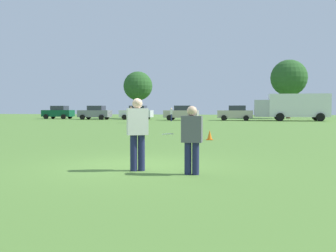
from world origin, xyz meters
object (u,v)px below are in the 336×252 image
traffic_cone (210,135)px  parked_car_near_right (236,113)px  player_thrower (137,130)px  player_defender (192,136)px  parked_car_center (137,113)px  bystander_far_jogger (131,114)px  parked_car_near_left (58,112)px  parked_car_mid_left (95,113)px  parked_car_mid_right (182,113)px  box_truck (293,106)px  frisbee (168,134)px  bystander_field_marshal (171,114)px

traffic_cone → parked_car_near_right: size_ratio=0.11×
player_thrower → player_defender: (1.38, -0.27, -0.11)m
parked_car_center → bystander_far_jogger: size_ratio=2.52×
parked_car_near_left → parked_car_mid_left: bearing=-16.9°
player_defender → parked_car_near_left: (-24.03, 40.33, 0.03)m
player_thrower → parked_car_mid_right: (-4.87, 37.62, -0.08)m
player_thrower → box_truck: size_ratio=0.21×
player_defender → parked_car_mid_right: (-6.25, 37.89, 0.03)m
parked_car_near_right → parked_car_near_left: bearing=175.1°
parked_car_mid_left → traffic_cone: bearing=-58.8°
traffic_cone → parked_car_near_right: (0.75, 28.60, 0.69)m
player_thrower → player_defender: size_ratio=1.12×
frisbee → parked_car_near_left: bearing=120.2°
parked_car_near_left → bystander_field_marshal: size_ratio=2.71×
parked_car_mid_right → box_truck: box_truck is taller
parked_car_center → parked_car_near_right: size_ratio=1.00×
parked_car_mid_right → bystander_field_marshal: parked_car_mid_right is taller
bystander_field_marshal → box_truck: bearing=15.1°
parked_car_center → bystander_field_marshal: (5.46, -4.62, -0.05)m
traffic_cone → parked_car_mid_right: (-5.86, 28.27, 0.69)m
player_defender → parked_car_near_left: 46.94m
parked_car_near_left → parked_car_mid_right: size_ratio=1.00×
parked_car_near_left → box_truck: (31.07, -2.01, 0.83)m
bystander_field_marshal → parked_car_near_left: bearing=161.3°
parked_car_center → bystander_far_jogger: parked_car_center is taller
parked_car_near_left → parked_car_near_right: size_ratio=1.00×
bystander_field_marshal → parked_car_mid_left: bearing=160.4°
traffic_cone → parked_car_center: parked_car_center is taller
parked_car_center → traffic_cone: bearing=-67.9°
parked_car_near_left → parked_car_center: 11.69m
parked_car_mid_right → parked_car_near_right: same height
parked_car_mid_left → bystander_far_jogger: bearing=-52.0°
parked_car_center → parked_car_mid_right: same height
parked_car_mid_left → bystander_field_marshal: (10.92, -3.90, -0.05)m
parked_car_center → player_thrower: bearing=-74.2°
frisbee → player_defender: bearing=-2.3°
traffic_cone → bystander_far_jogger: (-9.55, 18.72, 0.72)m
bystander_field_marshal → traffic_cone: bearing=-75.3°
parked_car_near_left → parked_car_center: same height
player_thrower → bystander_field_marshal: size_ratio=1.15×
traffic_cone → parked_car_near_right: bearing=88.5°
bystander_far_jogger → bystander_field_marshal: 6.90m
player_thrower → traffic_cone: (0.99, 9.35, -0.78)m
traffic_cone → parked_car_near_right: 28.62m
frisbee → parked_car_center: (-11.82, 39.15, -0.01)m
parked_car_near_right → box_truck: box_truck is taller
player_defender → bystander_field_marshal: bearing=101.3°
parked_car_near_right → parked_car_mid_right: bearing=-177.1°
parked_car_near_left → parked_car_center: bearing=-5.6°
parked_car_center → bystander_field_marshal: 7.16m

